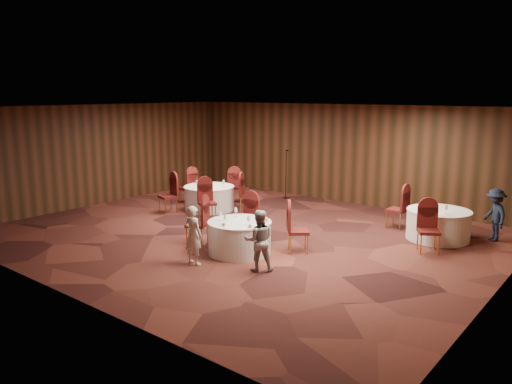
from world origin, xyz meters
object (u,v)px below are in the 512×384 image
Objects in this scene: table_left at (209,198)px; mic_stand at (286,184)px; table_main at (240,237)px; table_right at (438,224)px; woman_b at (259,240)px; man_c at (495,215)px; woman_a at (193,235)px.

mic_stand is (0.85, 2.90, 0.12)m from table_left.
table_left is at bearing 142.93° from table_main.
table_left and table_right have the same top height.
table_left is 1.21× the size of woman_b.
woman_b is (1.03, -0.60, 0.26)m from table_main.
man_c reaches higher than table_right.
table_right is at bearing -123.40° from woman_a.
table_left is 5.57m from woman_b.
mic_stand is 1.28× the size of man_c.
man_c is (3.20, 5.23, 0.01)m from woman_b.
table_left is (-3.49, 2.64, 0.00)m from table_main.
table_right is 1.18× the size of man_c.
woman_b is 6.13m from man_c.
woman_a is at bearing -70.59° from mic_stand.
mic_stand reaches higher than table_main.
woman_b is at bearing -71.00° from man_c.
mic_stand is at bearing 115.54° from table_main.
table_main is at bearing -37.07° from table_left.
mic_stand reaches higher than woman_b.
table_right is at bearing 10.76° from table_left.
table_left is at bearing -78.68° from woman_b.
table_right is (6.61, 1.26, 0.00)m from table_left.
man_c is (4.23, 4.62, 0.27)m from table_main.
table_main is 1.13× the size of woman_a.
woman_a is 7.34m from man_c.
woman_a is at bearing -123.96° from table_right.
woman_a is 0.97× the size of man_c.
table_main is 0.93× the size of table_right.
woman_a is at bearing -49.85° from table_left.
mic_stand is at bearing -102.13° from woman_b.
man_c is (7.71, 1.99, 0.27)m from table_left.
man_c is at bearing 33.55° from table_right.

